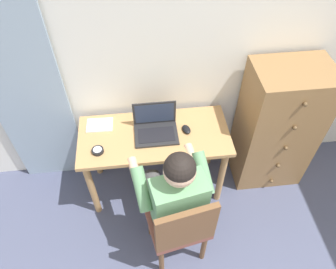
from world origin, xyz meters
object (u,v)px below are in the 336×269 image
dresser (276,127)px  notebook_pad (100,125)px  laptop (156,127)px  desk_clock (98,151)px  desk (155,144)px  chair (180,226)px  computer_mouse (186,129)px  person_seated (173,191)px

dresser → notebook_pad: bearing=176.7°
dresser → notebook_pad: 1.49m
laptop → desk_clock: bearing=-160.9°
desk → dresser: dresser is taller
dresser → chair: 1.20m
desk → computer_mouse: computer_mouse is taller
computer_mouse → person_seated: bearing=-123.0°
dresser → person_seated: 1.12m
laptop → desk_clock: laptop is taller
person_seated → computer_mouse: person_seated is taller
person_seated → dresser: bearing=30.3°
person_seated → laptop: size_ratio=3.51×
desk → dresser: bearing=3.3°
laptop → desk: bearing=-118.0°
desk → notebook_pad: bearing=161.0°
dresser → desk_clock: (-1.49, -0.19, 0.13)m
dresser → laptop: (-1.04, -0.03, 0.16)m
desk → dresser: 1.06m
laptop → computer_mouse: laptop is taller
chair → laptop: size_ratio=2.58×
laptop → notebook_pad: laptop is taller
desk → desk_clock: 0.47m
laptop → desk_clock: 0.48m
desk → laptop: (0.02, 0.03, 0.17)m
dresser → computer_mouse: 0.81m
chair → notebook_pad: bearing=123.5°
desk_clock → notebook_pad: size_ratio=0.43×
desk → person_seated: person_seated is taller
desk → person_seated: (0.09, -0.50, 0.07)m
desk → person_seated: size_ratio=1.01×
person_seated → computer_mouse: 0.55m
dresser → laptop: size_ratio=3.57×
dresser → notebook_pad: (-1.49, 0.09, 0.12)m
dresser → desk_clock: size_ratio=13.50×
person_seated → desk: bearing=100.1°
laptop → desk_clock: size_ratio=3.79×
notebook_pad → chair: bearing=-54.3°
desk_clock → computer_mouse: bearing=11.2°
desk → chair: (0.12, -0.68, -0.11)m
dresser → person_seated: size_ratio=1.01×
person_seated → desk_clock: size_ratio=13.30×
person_seated → notebook_pad: bearing=128.7°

